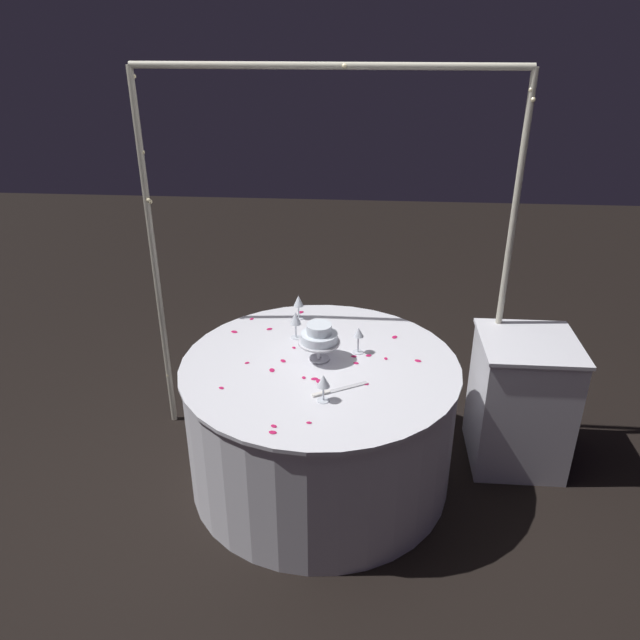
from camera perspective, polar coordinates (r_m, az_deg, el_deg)
The scene contains 32 objects.
ground_plane at distance 3.62m, azimuth 0.00°, elevation -14.29°, with size 12.00×12.00×0.00m, color black.
decorative_arch at distance 3.35m, azimuth 0.63°, elevation 10.12°, with size 2.04×0.06×2.17m.
main_table at distance 3.39m, azimuth 0.00°, elevation -9.51°, with size 1.46×1.46×0.74m.
side_table at distance 3.69m, azimuth 18.22°, elevation -7.24°, with size 0.53×0.53×0.78m.
tiered_cake at distance 3.16m, azimuth -0.08°, elevation -1.57°, with size 0.22×0.22×0.21m.
wine_glass_0 at distance 3.24m, azimuth 3.62°, elevation -1.34°, with size 0.06×0.06×0.15m.
wine_glass_1 at distance 2.84m, azimuth 0.32°, elevation -5.84°, with size 0.06×0.06×0.14m.
wine_glass_2 at distance 3.62m, azimuth -2.03°, elevation 1.72°, with size 0.06×0.06×0.15m.
wine_glass_3 at distance 3.39m, azimuth -2.30°, elevation 0.07°, with size 0.06×0.06×0.16m.
cake_knife at distance 2.96m, azimuth 1.58°, elevation -6.56°, with size 0.27×0.16×0.01m.
rose_petal_0 at distance 3.02m, azimuth -9.22°, elevation -6.29°, with size 0.03×0.02×0.00m, color #C61951.
rose_petal_1 at distance 3.06m, azimuth -1.53°, elevation -5.42°, with size 0.03×0.02×0.00m, color #C61951.
rose_petal_2 at distance 3.27m, azimuth 4.57°, elevation -3.33°, with size 0.03×0.02×0.00m, color #C61951.
rose_petal_3 at distance 3.19m, azimuth 3.39°, elevation -4.05°, with size 0.03×0.02×0.00m, color #C61951.
rose_petal_4 at distance 3.21m, azimuth -6.84°, elevation -4.00°, with size 0.03×0.02×0.00m, color #C61951.
rose_petal_5 at distance 3.25m, azimuth 3.18°, elevation -3.41°, with size 0.03×0.02×0.00m, color #C61951.
rose_petal_6 at distance 2.70m, azimuth -4.45°, elevation -10.44°, with size 0.04×0.03×0.00m, color #C61951.
rose_petal_7 at distance 2.75m, azimuth -1.04°, elevation -9.59°, with size 0.03×0.02×0.00m, color #C61951.
rose_petal_8 at distance 3.13m, azimuth -4.52°, elevation -4.70°, with size 0.04×0.03×0.00m, color #C61951.
rose_petal_9 at distance 3.73m, azimuth -1.82°, elevation 0.74°, with size 0.04×0.03×0.00m, color #C61951.
rose_petal_10 at distance 3.24m, azimuth 6.18°, elevation -3.61°, with size 0.03×0.02×0.00m, color #C61951.
rose_petal_11 at distance 3.67m, azimuth -6.42°, elevation 0.11°, with size 0.03×0.02×0.00m, color #C61951.
rose_petal_12 at distance 3.03m, azimuth -0.12°, elevation -5.74°, with size 0.04×0.03×0.00m, color #C61951.
rose_petal_13 at distance 3.54m, azimuth -4.76°, elevation -0.84°, with size 0.04×0.02×0.00m, color #C61951.
rose_petal_14 at distance 3.02m, azimuth 4.23°, elevation -5.93°, with size 0.04×0.03×0.00m, color #C61951.
rose_petal_15 at distance 3.33m, azimuth -2.46°, elevation -2.60°, with size 0.03×0.02×0.00m, color #C61951.
rose_petal_16 at distance 3.25m, azimuth 9.16°, elevation -3.79°, with size 0.04×0.03×0.00m, color #C61951.
rose_petal_17 at distance 3.53m, azimuth -8.03°, elevation -1.09°, with size 0.04×0.03×0.00m, color #C61951.
rose_petal_18 at distance 2.73m, azimuth -4.34°, elevation -9.87°, with size 0.03×0.02×0.00m, color #C61951.
rose_petal_19 at distance 3.47m, azimuth 7.00°, elevation -1.60°, with size 0.04×0.03×0.00m, color #C61951.
rose_petal_20 at distance 3.21m, azimuth -3.47°, elevation -3.83°, with size 0.04×0.02×0.00m, color #C61951.
rose_petal_21 at distance 3.05m, azimuth -0.53°, elevation -5.53°, with size 0.04×0.03×0.00m, color #C61951.
Camera 1 is at (0.22, -2.74, 2.35)m, focal length 34.18 mm.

